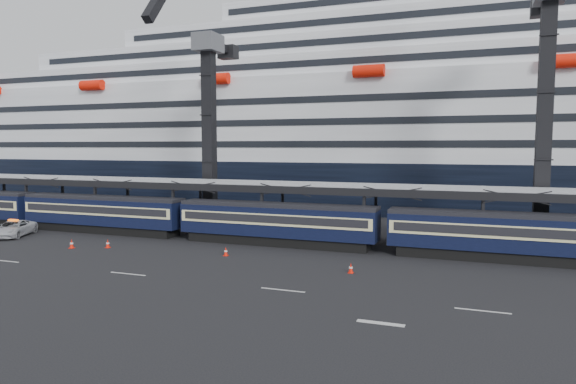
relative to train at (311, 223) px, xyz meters
The scene contains 12 objects.
ground 11.25m from the train, 65.06° to the right, with size 260.00×260.00×0.00m, color black.
lane_markings 20.02m from the train, 49.95° to the right, with size 111.00×4.27×0.02m.
train is the anchor object (origin of this frame).
canopy 6.85m from the train, 40.71° to the left, with size 130.00×6.25×5.53m.
cruise_ship 37.56m from the train, 84.34° to the left, with size 214.09×28.84×34.00m.
crane_dark_near 20.10m from the train, 150.76° to the left, with size 4.50×17.75×35.08m.
crane_dark_mid 23.83m from the train, 21.11° to the left, with size 4.50×18.24×39.64m.
pickup_truck 30.75m from the train, behind, with size 2.65×5.75×1.60m, color #B4B6BC.
traffic_cone_b 18.57m from the train, 158.83° to the right, with size 0.40×0.40×0.80m.
traffic_cone_c 21.76m from the train, 158.42° to the right, with size 0.42×0.42×0.84m.
traffic_cone_d 8.39m from the train, 133.01° to the right, with size 0.38×0.38×0.76m.
traffic_cone_e 10.07m from the train, 54.93° to the right, with size 0.38×0.38×0.76m.
Camera 1 is at (9.54, -34.06, 9.20)m, focal length 32.00 mm.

